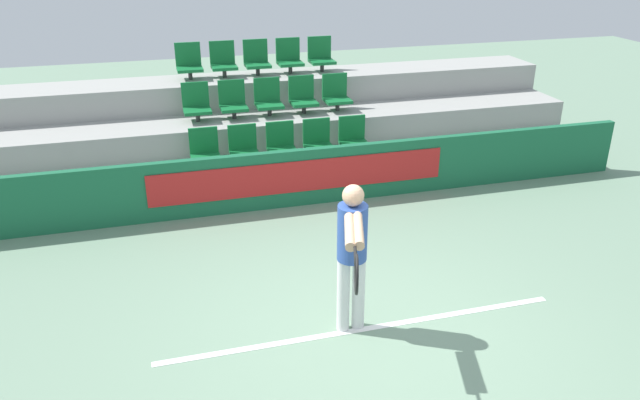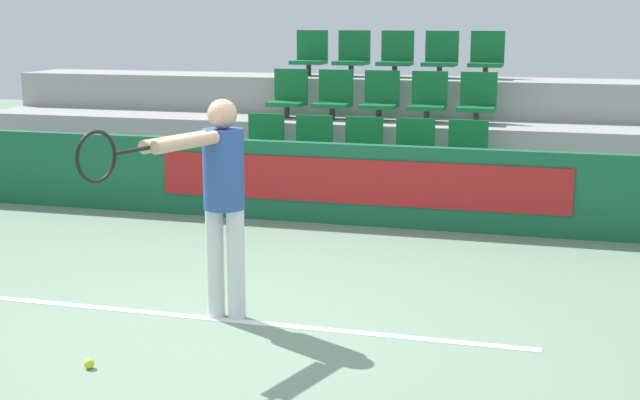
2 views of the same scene
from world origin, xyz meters
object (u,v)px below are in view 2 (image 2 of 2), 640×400
stadium_chair_10 (310,55)px  stadium_chair_13 (441,57)px  stadium_chair_4 (467,151)px  tennis_ball (89,364)px  stadium_chair_1 (312,145)px  stadium_chair_5 (289,96)px  stadium_chair_9 (477,101)px  stadium_chair_6 (334,97)px  stadium_chair_3 (413,149)px  tennis_player (217,188)px  stadium_chair_14 (487,57)px  stadium_chair_12 (396,56)px  stadium_chair_7 (380,98)px  stadium_chair_2 (362,147)px  stadium_chair_0 (263,143)px  stadium_chair_11 (353,56)px  stadium_chair_8 (428,99)px

stadium_chair_10 → stadium_chair_13: size_ratio=1.00×
stadium_chair_4 → tennis_ball: bearing=-109.5°
stadium_chair_1 → stadium_chair_5: bearing=121.1°
stadium_chair_4 → stadium_chair_9: bearing=90.0°
stadium_chair_6 → tennis_ball: (-0.01, -5.98, -1.16)m
stadium_chair_3 → tennis_player: size_ratio=0.37×
stadium_chair_14 → stadium_chair_12: bearing=180.0°
tennis_player → stadium_chair_7: bearing=105.2°
tennis_ball → stadium_chair_3: bearing=76.7°
stadium_chair_13 → stadium_chair_9: bearing=-58.9°
stadium_chair_5 → stadium_chair_9: (2.35, 0.00, 0.00)m
stadium_chair_2 → tennis_player: tennis_player is taller
stadium_chair_0 → stadium_chair_1: size_ratio=1.00×
stadium_chair_14 → stadium_chair_5: bearing=-157.5°
stadium_chair_13 → tennis_player: size_ratio=0.37×
stadium_chair_0 → stadium_chair_9: bearing=22.5°
stadium_chair_0 → stadium_chair_10: stadium_chair_10 is taller
stadium_chair_5 → stadium_chair_9: same height
stadium_chair_14 → stadium_chair_0: bearing=-140.4°
stadium_chair_2 → stadium_chair_14: 2.46m
stadium_chair_0 → tennis_player: bearing=-75.4°
stadium_chair_5 → tennis_player: size_ratio=0.37×
stadium_chair_2 → stadium_chair_5: 1.59m
stadium_chair_9 → stadium_chair_13: (-0.59, 0.97, 0.46)m
stadium_chair_11 → stadium_chair_2: bearing=-73.2°
stadium_chair_3 → stadium_chair_13: bearing=90.0°
stadium_chair_5 → stadium_chair_12: size_ratio=1.00×
stadium_chair_11 → stadium_chair_14: bearing=0.0°
stadium_chair_4 → tennis_player: bearing=-108.6°
stadium_chair_4 → stadium_chair_13: stadium_chair_13 is taller
stadium_chair_0 → tennis_ball: stadium_chair_0 is taller
stadium_chair_12 → tennis_ball: bearing=-94.9°
stadium_chair_8 → stadium_chair_9: same height
stadium_chair_7 → tennis_ball: bearing=-95.7°
stadium_chair_0 → stadium_chair_2: bearing=0.0°
stadium_chair_5 → stadium_chair_6: (0.59, 0.00, 0.00)m
stadium_chair_5 → stadium_chair_7: (1.17, 0.00, 0.00)m
stadium_chair_1 → stadium_chair_13: size_ratio=1.00×
stadium_chair_3 → stadium_chair_6: bearing=140.4°
stadium_chair_11 → tennis_player: (0.44, -5.88, -0.68)m
stadium_chair_4 → stadium_chair_6: stadium_chair_6 is taller
stadium_chair_1 → stadium_chair_2: 0.59m
stadium_chair_7 → stadium_chair_4: bearing=-39.6°
stadium_chair_7 → stadium_chair_12: stadium_chair_12 is taller
stadium_chair_1 → stadium_chair_5: 1.23m
stadium_chair_7 → tennis_player: (-0.15, -4.90, -0.21)m
stadium_chair_0 → stadium_chair_1: bearing=0.0°
stadium_chair_3 → stadium_chair_14: 2.23m
stadium_chair_5 → stadium_chair_11: stadium_chair_11 is taller
stadium_chair_0 → stadium_chair_10: 2.16m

